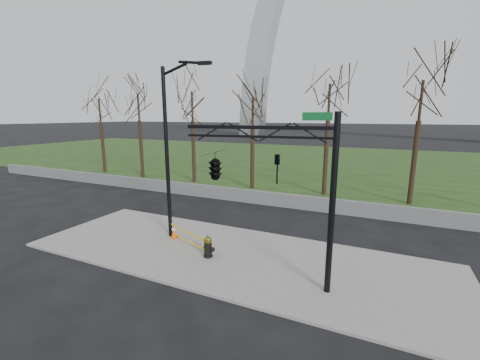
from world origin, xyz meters
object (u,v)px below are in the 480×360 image
at_px(traffic_signal_mast, 236,167).
at_px(fire_hydrant, 208,247).
at_px(street_light, 171,142).
at_px(traffic_cone, 174,232).

bearing_deg(traffic_signal_mast, fire_hydrant, 146.40).
bearing_deg(street_light, fire_hydrant, -34.32).
relative_size(fire_hydrant, street_light, 0.11).
xyz_separation_m(fire_hydrant, street_light, (-2.65, 1.28, 4.16)).
distance_m(traffic_cone, traffic_signal_mast, 5.99).
relative_size(fire_hydrant, traffic_cone, 1.51).
bearing_deg(traffic_signal_mast, street_light, 147.58).
bearing_deg(fire_hydrant, traffic_cone, 172.48).
bearing_deg(traffic_signal_mast, traffic_cone, 149.43).
height_order(traffic_cone, street_light, street_light).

